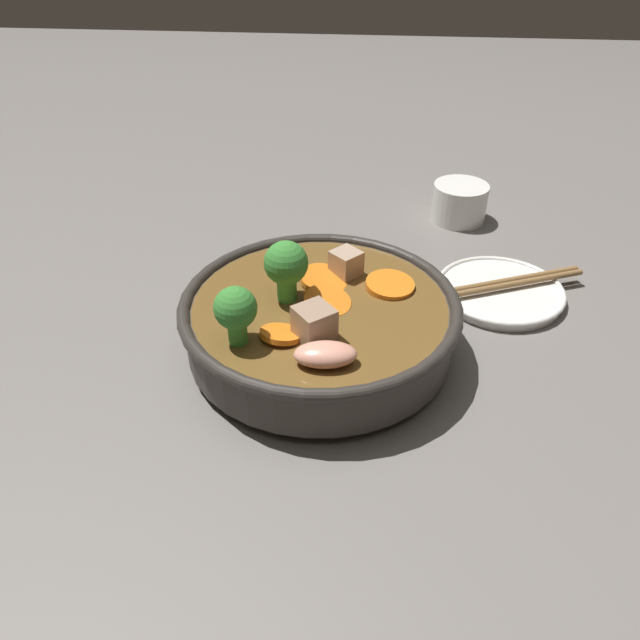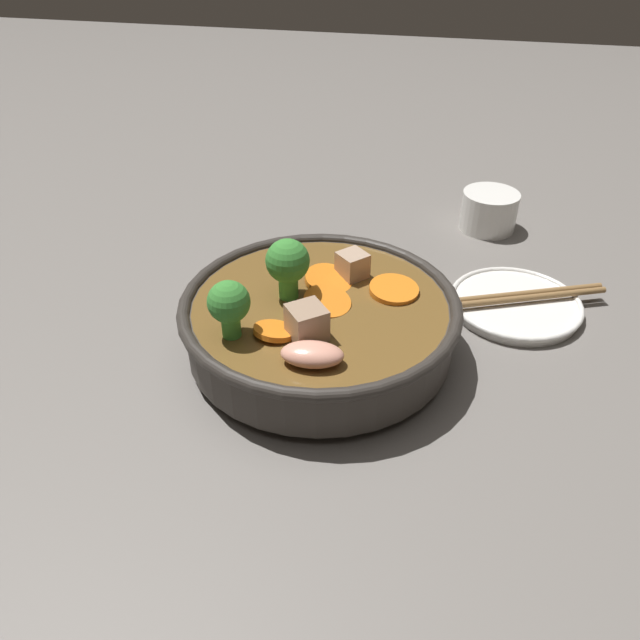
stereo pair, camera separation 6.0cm
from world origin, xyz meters
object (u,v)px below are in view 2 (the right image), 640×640
(stirfry_bowl, at_px, (319,318))
(chopsticks_pair, at_px, (517,297))
(tea_cup, at_px, (489,210))
(side_saucer, at_px, (515,304))

(stirfry_bowl, relative_size, chopsticks_pair, 1.40)
(tea_cup, xyz_separation_m, chopsticks_pair, (0.03, -0.19, -0.01))
(chopsticks_pair, bearing_deg, stirfry_bowl, -148.22)
(stirfry_bowl, bearing_deg, chopsticks_pair, 31.78)
(side_saucer, xyz_separation_m, chopsticks_pair, (-0.00, -0.00, 0.01))
(stirfry_bowl, xyz_separation_m, side_saucer, (0.19, 0.12, -0.03))
(side_saucer, distance_m, chopsticks_pair, 0.01)
(stirfry_bowl, distance_m, tea_cup, 0.35)
(stirfry_bowl, bearing_deg, side_saucer, 31.78)
(stirfry_bowl, xyz_separation_m, tea_cup, (0.16, 0.31, -0.02))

